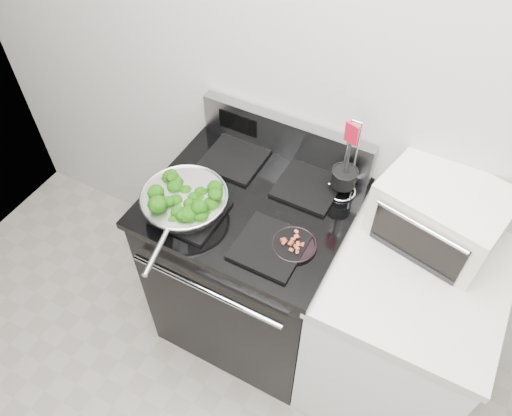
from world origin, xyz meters
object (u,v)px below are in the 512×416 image
Objects in this scene: bacon_plate at (294,243)px; toaster_oven at (440,212)px; skillet at (184,201)px; gas_range at (252,265)px; utensil_holder at (343,181)px.

bacon_plate is 0.54m from toaster_oven.
toaster_oven reaches higher than skillet.
gas_range is 3.15× the size of utensil_holder.
toaster_oven reaches higher than bacon_plate.
utensil_holder is at bearing 34.32° from gas_range.
bacon_plate is at bearing -82.81° from utensil_holder.
toaster_oven is (0.37, -0.01, 0.03)m from utensil_holder.
toaster_oven is at bearing 36.88° from bacon_plate.
toaster_oven is at bearing 10.21° from skillet.
utensil_holder reaches higher than gas_range.
skillet is 1.08× the size of toaster_oven.
gas_range is 6.80× the size of bacon_plate.
toaster_oven is at bearing 15.98° from gas_range.
bacon_plate is at bearing -130.47° from toaster_oven.
utensil_holder is (0.05, 0.33, 0.05)m from bacon_plate.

